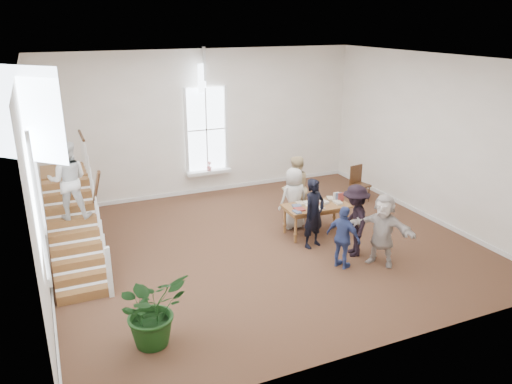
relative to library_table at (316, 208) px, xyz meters
name	(u,v)px	position (x,y,z in m)	size (l,w,h in m)	color
ground	(265,245)	(-1.53, -0.13, -0.71)	(10.00, 10.00, 0.00)	#472B1C
room_shell	(209,180)	(-1.53, 4.26, -0.31)	(10.49, 10.00, 10.00)	silver
staircase	(71,199)	(-5.87, 0.61, 0.91)	(1.10, 4.10, 2.92)	brown
library_table	(316,208)	(0.00, 0.00, 0.00)	(1.72, 0.90, 0.86)	brown
police_officer	(314,213)	(-0.45, -0.65, 0.16)	(0.63, 0.42, 1.74)	black
elderly_woman	(294,198)	(-0.35, 0.60, 0.12)	(0.81, 0.53, 1.66)	beige
person_yellow	(295,188)	(-0.05, 1.10, 0.20)	(0.89, 0.69, 1.83)	#D2B783
woman_cluster_a	(343,238)	(-0.40, -1.88, 0.02)	(0.86, 0.36, 1.46)	#354480
woman_cluster_b	(355,221)	(0.20, -1.43, 0.16)	(1.13, 0.65, 1.74)	black
woman_cluster_c	(382,230)	(0.50, -2.08, 0.13)	(1.56, 0.50, 1.68)	beige
floor_plant	(152,309)	(-4.93, -2.95, -0.05)	(1.20, 1.04, 1.33)	#143711
side_chair	(358,181)	(2.46, 1.68, -0.09)	(0.56, 0.56, 1.11)	#37200F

